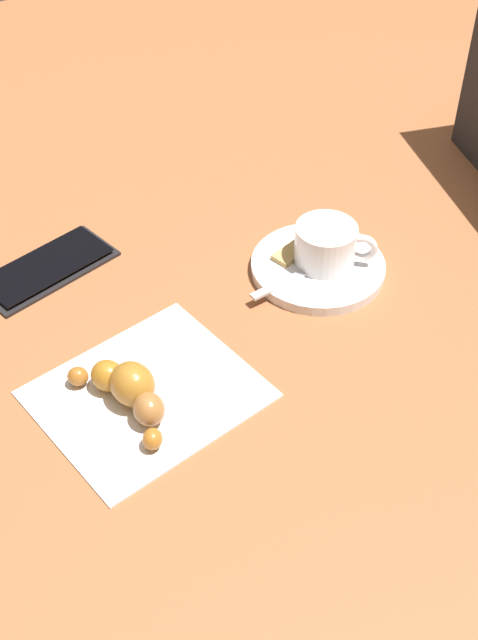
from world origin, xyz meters
TOP-DOWN VIEW (x-y plane):
  - ground_plane at (0.00, 0.00)m, footprint 1.80×1.80m
  - saucer at (0.11, 0.03)m, footprint 0.15×0.15m
  - espresso_cup at (0.12, 0.03)m, footprint 0.08×0.07m
  - teaspoon at (0.11, 0.02)m, footprint 0.14×0.04m
  - sugar_packet at (0.10, 0.06)m, footprint 0.06×0.04m
  - napkin at (-0.12, -0.06)m, footprint 0.23×0.21m
  - croissant at (-0.14, -0.06)m, footprint 0.08×0.12m
  - cell_phone at (-0.16, 0.16)m, footprint 0.16×0.12m

SIDE VIEW (x-z plane):
  - ground_plane at x=0.00m, z-range 0.00..0.00m
  - napkin at x=-0.12m, z-range 0.00..0.00m
  - cell_phone at x=-0.16m, z-range 0.00..0.01m
  - saucer at x=0.11m, z-range 0.00..0.01m
  - teaspoon at x=0.11m, z-range 0.01..0.02m
  - sugar_packet at x=0.10m, z-range 0.01..0.02m
  - croissant at x=-0.14m, z-range 0.00..0.04m
  - espresso_cup at x=0.12m, z-range 0.01..0.06m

